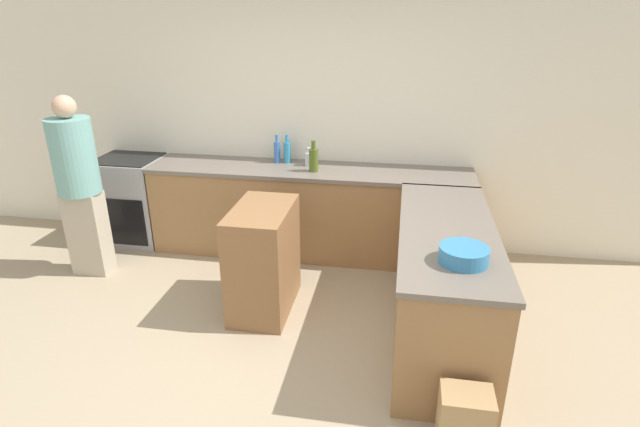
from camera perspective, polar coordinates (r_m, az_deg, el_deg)
name	(u,v)px	position (r m, az deg, el deg)	size (l,w,h in m)	color
ground_plane	(262,363)	(3.79, -6.66, -16.58)	(14.00, 14.00, 0.00)	tan
wall_back	(315,118)	(5.18, -0.59, 10.91)	(8.00, 0.06, 2.70)	silver
counter_back	(309,211)	(5.11, -1.23, 0.30)	(3.22, 0.65, 0.91)	olive
counter_peninsula	(442,283)	(3.91, 13.81, -7.69)	(0.69, 1.93, 0.91)	olive
range_oven	(133,199)	(5.79, -20.61, 1.54)	(0.68, 0.62, 0.92)	#99999E
island_table	(263,259)	(4.17, -6.48, -5.23)	(0.46, 0.77, 0.91)	brown
mixing_bowl	(464,255)	(3.21, 16.09, -4.55)	(0.31, 0.31, 0.10)	teal
water_bottle_blue	(277,152)	(5.14, -4.92, 7.07)	(0.06, 0.06, 0.29)	#386BB7
olive_oil_bottle	(314,159)	(4.84, -0.74, 6.24)	(0.09, 0.09, 0.30)	#475B1E
vinegar_bottle_clear	(309,158)	(5.04, -1.30, 6.32)	(0.08, 0.08, 0.18)	silver
dish_soap_bottle	(287,151)	(5.14, -3.77, 7.09)	(0.07, 0.07, 0.29)	#338CBF
person_by_range	(79,182)	(5.05, -25.86, 3.22)	(0.38, 0.38, 1.70)	#ADA38E
paper_bag	(464,421)	(3.18, 16.17, -21.85)	(0.29, 0.22, 0.40)	#A88456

